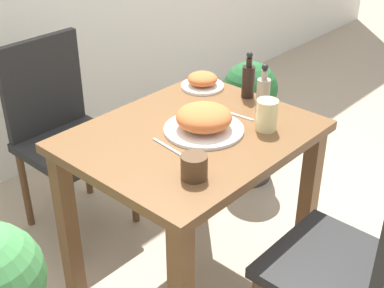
{
  "coord_description": "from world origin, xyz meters",
  "views": [
    {
      "loc": [
        -1.24,
        -1.12,
        1.63
      ],
      "look_at": [
        0.0,
        0.0,
        0.67
      ],
      "focal_mm": 50.0,
      "sensor_mm": 36.0,
      "label": 1
    }
  ],
  "objects": [
    {
      "name": "food_plate",
      "position": [
        0.03,
        -0.03,
        0.77
      ],
      "size": [
        0.29,
        0.29,
        0.1
      ],
      "color": "white",
      "rests_on": "dining_table"
    },
    {
      "name": "spoon_utensil",
      "position": [
        0.21,
        -0.03,
        0.73
      ],
      "size": [
        0.03,
        0.17,
        0.0
      ],
      "rotation": [
        0.0,
        0.0,
        1.68
      ],
      "color": "silver",
      "rests_on": "dining_table"
    },
    {
      "name": "side_plate",
      "position": [
        0.32,
        0.23,
        0.75
      ],
      "size": [
        0.18,
        0.18,
        0.07
      ],
      "color": "white",
      "rests_on": "dining_table"
    },
    {
      "name": "dining_table",
      "position": [
        0.0,
        0.0,
        0.59
      ],
      "size": [
        0.85,
        0.68,
        0.72
      ],
      "color": "brown",
      "rests_on": "ground_plane"
    },
    {
      "name": "condiment_bottle",
      "position": [
        0.31,
        -0.09,
        0.8
      ],
      "size": [
        0.05,
        0.05,
        0.19
      ],
      "color": "gray",
      "rests_on": "dining_table"
    },
    {
      "name": "chair_near",
      "position": [
        0.03,
        -0.68,
        0.5
      ],
      "size": [
        0.42,
        0.42,
        0.89
      ],
      "rotation": [
        0.0,
        0.0,
        3.14
      ],
      "color": "black",
      "rests_on": "ground_plane"
    },
    {
      "name": "chair_far",
      "position": [
        -0.05,
        0.75,
        0.5
      ],
      "size": [
        0.42,
        0.42,
        0.89
      ],
      "color": "black",
      "rests_on": "ground_plane"
    },
    {
      "name": "drink_cup",
      "position": [
        -0.21,
        -0.2,
        0.76
      ],
      "size": [
        0.08,
        0.08,
        0.08
      ],
      "color": "#4C331E",
      "rests_on": "dining_table"
    },
    {
      "name": "potted_plant_right",
      "position": [
        0.82,
        0.34,
        0.33
      ],
      "size": [
        0.28,
        0.28,
        0.66
      ],
      "color": "#333333",
      "rests_on": "ground_plane"
    },
    {
      "name": "ground_plane",
      "position": [
        0.0,
        0.0,
        0.0
      ],
      "size": [
        16.0,
        16.0,
        0.0
      ],
      "primitive_type": "plane",
      "color": "tan"
    },
    {
      "name": "fork_utensil",
      "position": [
        -0.14,
        -0.03,
        0.73
      ],
      "size": [
        0.03,
        0.18,
        0.0
      ],
      "rotation": [
        0.0,
        0.0,
        1.46
      ],
      "color": "silver",
      "rests_on": "dining_table"
    },
    {
      "name": "juice_glass",
      "position": [
        0.19,
        -0.18,
        0.78
      ],
      "size": [
        0.08,
        0.08,
        0.11
      ],
      "color": "beige",
      "rests_on": "dining_table"
    },
    {
      "name": "sauce_bottle",
      "position": [
        0.37,
        0.03,
        0.8
      ],
      "size": [
        0.05,
        0.05,
        0.19
      ],
      "color": "black",
      "rests_on": "dining_table"
    }
  ]
}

